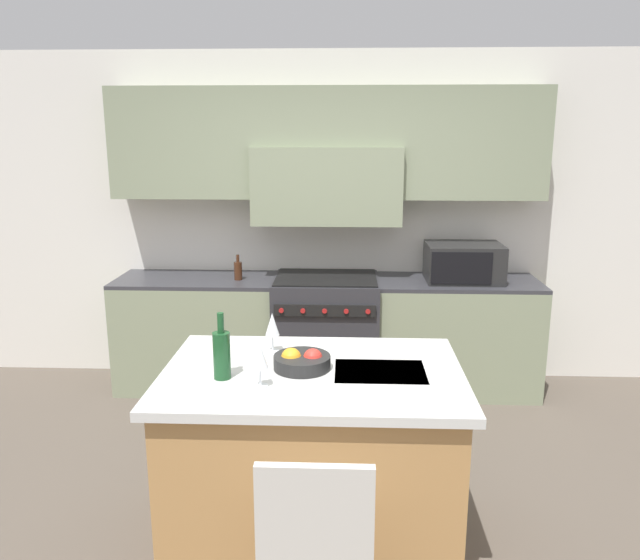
# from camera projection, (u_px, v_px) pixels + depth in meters

# --- Properties ---
(ground_plane) EXTENTS (10.00, 10.00, 0.00)m
(ground_plane) POSITION_uv_depth(u_px,v_px,m) (314.00, 531.00, 3.30)
(ground_plane) COLOR brown
(back_cabinetry) EXTENTS (10.00, 0.46, 2.70)m
(back_cabinetry) POSITION_uv_depth(u_px,v_px,m) (327.00, 191.00, 5.06)
(back_cabinetry) COLOR silver
(back_cabinetry) RESTS_ON ground_plane
(back_counter) EXTENTS (3.38, 0.62, 0.92)m
(back_counter) POSITION_uv_depth(u_px,v_px,m) (326.00, 334.00, 5.08)
(back_counter) COLOR gray
(back_counter) RESTS_ON ground_plane
(range_stove) EXTENTS (0.83, 0.70, 0.94)m
(range_stove) POSITION_uv_depth(u_px,v_px,m) (326.00, 333.00, 5.06)
(range_stove) COLOR #2D2D33
(range_stove) RESTS_ON ground_plane
(microwave) EXTENTS (0.58, 0.43, 0.29)m
(microwave) POSITION_uv_depth(u_px,v_px,m) (463.00, 262.00, 4.89)
(microwave) COLOR black
(microwave) RESTS_ON back_counter
(kitchen_island) EXTENTS (1.46, 1.01, 0.93)m
(kitchen_island) POSITION_uv_depth(u_px,v_px,m) (313.00, 456.00, 3.13)
(kitchen_island) COLOR #B7844C
(kitchen_island) RESTS_ON ground_plane
(wine_bottle) EXTENTS (0.08, 0.08, 0.32)m
(wine_bottle) POSITION_uv_depth(u_px,v_px,m) (222.00, 354.00, 2.90)
(wine_bottle) COLOR #194723
(wine_bottle) RESTS_ON kitchen_island
(wine_glass_near) EXTENTS (0.08, 0.08, 0.21)m
(wine_glass_near) POSITION_uv_depth(u_px,v_px,m) (260.00, 357.00, 2.80)
(wine_glass_near) COLOR white
(wine_glass_near) RESTS_ON kitchen_island
(wine_glass_far) EXTENTS (0.08, 0.08, 0.21)m
(wine_glass_far) POSITION_uv_depth(u_px,v_px,m) (272.00, 325.00, 3.25)
(wine_glass_far) COLOR white
(wine_glass_far) RESTS_ON kitchen_island
(fruit_bowl) EXTENTS (0.28, 0.28, 0.10)m
(fruit_bowl) POSITION_uv_depth(u_px,v_px,m) (302.00, 361.00, 3.04)
(fruit_bowl) COLOR black
(fruit_bowl) RESTS_ON kitchen_island
(oil_bottle_on_counter) EXTENTS (0.06, 0.06, 0.20)m
(oil_bottle_on_counter) POSITION_uv_depth(u_px,v_px,m) (238.00, 270.00, 4.94)
(oil_bottle_on_counter) COLOR #422314
(oil_bottle_on_counter) RESTS_ON back_counter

